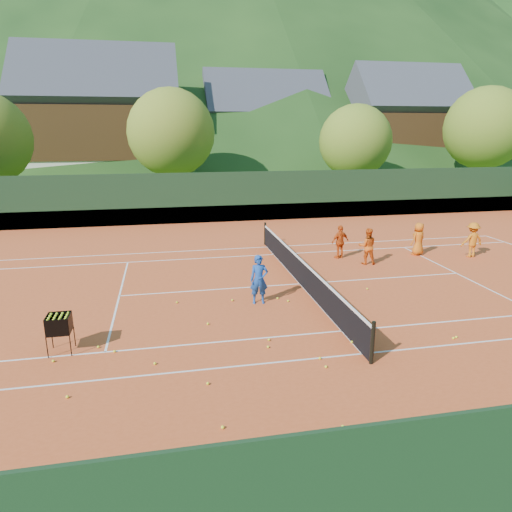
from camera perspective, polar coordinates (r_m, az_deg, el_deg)
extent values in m
plane|color=#30571B|center=(16.83, 5.53, -3.55)|extent=(400.00, 400.00, 0.00)
cube|color=#C84A20|center=(16.82, 5.54, -3.52)|extent=(40.00, 24.00, 0.02)
cone|color=#153412|center=(194.97, 20.42, 27.25)|extent=(260.00, 260.00, 95.00)
imported|color=#17449B|center=(14.70, 0.38, -2.96)|extent=(0.62, 0.44, 1.61)
imported|color=#DA5513|center=(19.55, 13.74, 1.20)|extent=(0.86, 0.74, 1.53)
imported|color=#D44C12|center=(20.19, 10.48, 1.76)|extent=(0.92, 0.57, 1.47)
imported|color=orange|center=(21.63, 19.63, 2.03)|extent=(0.83, 0.67, 1.47)
imported|color=orange|center=(22.18, 25.41, 1.84)|extent=(1.02, 0.61, 1.55)
sphere|color=#EBF629|center=(8.49, -11.13, -24.77)|extent=(0.07, 0.07, 0.07)
sphere|color=#EBF629|center=(12.44, 1.62, -10.41)|extent=(0.07, 0.07, 0.07)
sphere|color=#EBF629|center=(9.40, 10.79, -20.23)|extent=(0.07, 0.07, 0.07)
sphere|color=#EBF629|center=(12.38, -17.27, -11.30)|extent=(0.07, 0.07, 0.07)
sphere|color=#EBF629|center=(12.43, -24.01, -11.90)|extent=(0.07, 0.07, 0.07)
sphere|color=#EBF629|center=(13.70, 23.75, -9.26)|extent=(0.07, 0.07, 0.07)
sphere|color=#EBF629|center=(10.84, -22.52, -15.95)|extent=(0.07, 0.07, 0.07)
sphere|color=#EBF629|center=(15.29, 2.71, -5.30)|extent=(0.07, 0.07, 0.07)
sphere|color=#EBF629|center=(11.28, 8.74, -13.52)|extent=(0.07, 0.07, 0.07)
sphere|color=#EBF629|center=(12.74, -19.12, -10.68)|extent=(0.07, 0.07, 0.07)
sphere|color=#EBF629|center=(10.58, -6.05, -15.56)|extent=(0.07, 0.07, 0.07)
sphere|color=#EBF629|center=(13.44, -6.04, -8.42)|extent=(0.07, 0.07, 0.07)
sphere|color=#EBF629|center=(12.06, 1.51, -11.29)|extent=(0.07, 0.07, 0.07)
sphere|color=#EBF629|center=(16.62, 13.73, -3.99)|extent=(0.07, 0.07, 0.07)
sphere|color=#EBF629|center=(10.68, 28.93, -17.30)|extent=(0.07, 0.07, 0.07)
sphere|color=#EBF629|center=(9.28, -28.87, -22.67)|extent=(0.07, 0.07, 0.07)
sphere|color=#EBF629|center=(15.13, -2.98, -5.53)|extent=(0.07, 0.07, 0.07)
sphere|color=#EBF629|center=(12.57, 11.88, -10.48)|extent=(0.07, 0.07, 0.07)
sphere|color=#EBF629|center=(14.19, -23.24, -8.34)|extent=(0.07, 0.07, 0.07)
sphere|color=#EBF629|center=(13.61, 23.45, -9.40)|extent=(0.07, 0.07, 0.07)
sphere|color=#EBF629|center=(11.63, 7.99, -12.53)|extent=(0.07, 0.07, 0.07)
sphere|color=#EBF629|center=(9.26, -4.19, -20.57)|extent=(0.07, 0.07, 0.07)
sphere|color=#EBF629|center=(11.55, -12.53, -12.98)|extent=(0.07, 0.07, 0.07)
sphere|color=#EBF629|center=(15.08, 4.03, -5.62)|extent=(0.07, 0.07, 0.07)
sphere|color=#EBF629|center=(15.15, -9.85, -5.72)|extent=(0.07, 0.07, 0.07)
cube|color=silver|center=(12.10, 13.15, -11.81)|extent=(23.77, 0.06, 0.00)
cube|color=white|center=(21.90, 1.43, 1.14)|extent=(23.77, 0.06, 0.00)
cube|color=white|center=(13.22, 10.71, -9.19)|extent=(23.77, 0.06, 0.00)
cube|color=white|center=(20.61, 2.26, 0.20)|extent=(23.77, 0.06, 0.00)
cube|color=white|center=(16.24, -16.72, -4.80)|extent=(0.06, 8.23, 0.00)
cube|color=silver|center=(19.59, 23.78, -1.99)|extent=(0.06, 8.23, 0.00)
cube|color=white|center=(16.82, 5.54, -3.48)|extent=(12.80, 0.06, 0.00)
cube|color=silver|center=(16.82, 5.54, -3.48)|extent=(0.06, 10.97, 0.00)
cube|color=black|center=(16.68, 5.58, -2.02)|extent=(0.03, 11.97, 0.90)
cube|color=white|center=(16.54, 5.62, -0.47)|extent=(0.05, 11.97, 0.06)
cylinder|color=black|center=(11.45, 14.36, -10.47)|extent=(0.10, 0.10, 1.10)
cylinder|color=black|center=(22.24, 1.15, 2.82)|extent=(0.10, 0.10, 1.10)
cube|color=black|center=(27.88, -1.52, 7.43)|extent=(40.00, 0.05, 3.00)
cube|color=#1A5D28|center=(28.04, -1.50, 5.41)|extent=(40.40, 0.05, 1.00)
cylinder|color=black|center=(12.59, -24.66, -10.38)|extent=(0.02, 0.02, 0.55)
cylinder|color=black|center=(12.47, -22.17, -10.35)|extent=(0.02, 0.02, 0.55)
cylinder|color=black|center=(13.08, -24.13, -9.35)|extent=(0.02, 0.02, 0.55)
cylinder|color=black|center=(12.96, -21.74, -9.30)|extent=(0.02, 0.02, 0.55)
cube|color=black|center=(12.66, -23.31, -8.71)|extent=(0.55, 0.55, 0.02)
cube|color=black|center=(12.33, -23.67, -8.27)|extent=(0.55, 0.02, 0.45)
cube|color=black|center=(12.82, -23.18, -7.29)|extent=(0.55, 0.02, 0.45)
cube|color=black|center=(12.64, -24.65, -7.80)|extent=(0.02, 0.55, 0.45)
cube|color=black|center=(12.52, -22.18, -7.74)|extent=(0.02, 0.55, 0.45)
sphere|color=#CCE526|center=(12.37, -24.64, -7.35)|extent=(0.07, 0.07, 0.07)
sphere|color=#CCE526|center=(12.49, -24.50, -7.11)|extent=(0.07, 0.07, 0.07)
sphere|color=#CCE526|center=(12.61, -24.37, -6.87)|extent=(0.07, 0.07, 0.07)
sphere|color=#CCE526|center=(12.74, -24.24, -6.64)|extent=(0.07, 0.07, 0.07)
sphere|color=#CCE526|center=(12.34, -24.01, -7.34)|extent=(0.07, 0.07, 0.07)
sphere|color=#CCE526|center=(12.46, -23.88, -7.09)|extent=(0.07, 0.07, 0.07)
sphere|color=#CCE526|center=(12.58, -23.76, -6.86)|extent=(0.07, 0.07, 0.07)
sphere|color=#CCE526|center=(12.71, -23.63, -6.63)|extent=(0.07, 0.07, 0.07)
sphere|color=#CCE526|center=(12.31, -23.39, -7.32)|extent=(0.07, 0.07, 0.07)
sphere|color=#CCE526|center=(12.43, -23.27, -7.08)|extent=(0.07, 0.07, 0.07)
sphere|color=#CCE526|center=(12.55, -23.15, -6.84)|extent=(0.07, 0.07, 0.07)
sphere|color=#CCE526|center=(12.68, -23.03, -6.61)|extent=(0.07, 0.07, 0.07)
sphere|color=#CCE526|center=(12.28, -22.76, -7.30)|extent=(0.07, 0.07, 0.07)
sphere|color=#CCE526|center=(12.40, -22.65, -7.06)|extent=(0.07, 0.07, 0.07)
sphere|color=#CCE526|center=(12.52, -22.53, -6.82)|extent=(0.07, 0.07, 0.07)
sphere|color=#CCE526|center=(12.65, -22.42, -6.59)|extent=(0.07, 0.07, 0.07)
cube|color=beige|center=(45.68, -18.21, 9.80)|extent=(12.00, 9.00, 2.88)
cube|color=#331F0E|center=(45.50, -18.61, 14.41)|extent=(12.24, 9.18, 4.48)
cube|color=#3C3C43|center=(45.56, -18.94, 17.97)|extent=(13.80, 9.93, 9.93)
cube|color=beige|center=(50.51, 0.97, 10.86)|extent=(11.00, 8.00, 2.52)
cube|color=#3C1D10|center=(50.35, 0.99, 14.51)|extent=(11.22, 8.16, 3.92)
cube|color=#3D3D45|center=(50.36, 1.00, 17.42)|extent=(12.65, 8.82, 8.82)
cube|color=beige|center=(51.66, 17.58, 10.35)|extent=(10.00, 8.00, 2.70)
cube|color=#341E0E|center=(51.50, 17.91, 14.17)|extent=(10.20, 8.16, 4.20)
cube|color=#42424A|center=(51.53, 18.17, 17.16)|extent=(11.50, 8.82, 8.82)
cylinder|color=#3D2518|center=(35.43, -10.24, 8.83)|extent=(0.36, 0.36, 2.88)
sphere|color=#587B20|center=(35.19, -10.54, 14.92)|extent=(6.40, 6.40, 6.40)
cylinder|color=#3D2718|center=(37.45, 12.01, 8.82)|extent=(0.36, 0.36, 2.52)
sphere|color=#4F771F|center=(37.22, 12.31, 13.85)|extent=(5.60, 5.60, 5.60)
cylinder|color=#3E2619|center=(44.34, 26.10, 8.96)|extent=(0.36, 0.36, 3.06)
sphere|color=#4D751F|center=(44.16, 26.74, 14.09)|extent=(6.80, 6.80, 6.80)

